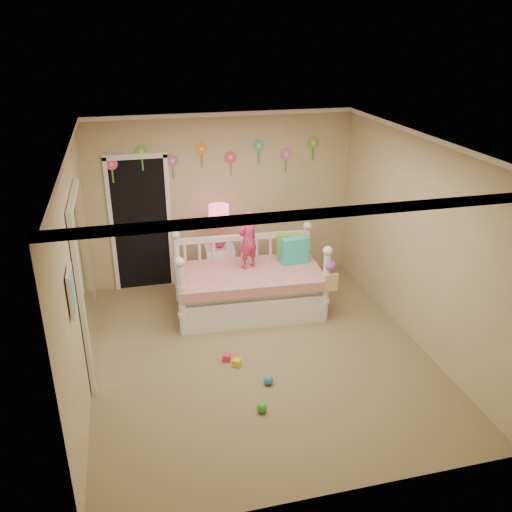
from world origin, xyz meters
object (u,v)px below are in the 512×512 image
object	(u,v)px
daybed	(249,275)
nightstand	(220,269)
table_lamp	(219,220)
child	(248,240)

from	to	relation	value
daybed	nightstand	world-z (taller)	daybed
daybed	table_lamp	distance (m)	0.97
nightstand	table_lamp	world-z (taller)	table_lamp
child	nightstand	bearing A→B (deg)	-89.42
child	nightstand	world-z (taller)	child
child	nightstand	xyz separation A→B (m)	(-0.29, 0.61, -0.67)
child	nightstand	distance (m)	0.95
nightstand	table_lamp	distance (m)	0.78
daybed	child	world-z (taller)	child
table_lamp	child	bearing A→B (deg)	-64.65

